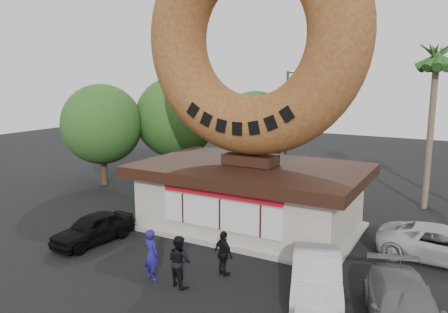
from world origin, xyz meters
name	(u,v)px	position (x,y,z in m)	size (l,w,h in m)	color
ground	(183,272)	(0.00, 0.00, 0.00)	(90.00, 90.00, 0.00)	black
donut_shop	(250,194)	(0.00, 5.98, 1.77)	(11.20, 7.20, 3.80)	beige
giant_donut	(252,37)	(0.00, 6.00, 9.49)	(11.38, 11.38, 2.90)	#97612C
tree_west	(176,118)	(-9.50, 13.00, 4.64)	(6.00, 6.00, 7.65)	#473321
tree_mid	(255,127)	(-4.00, 15.00, 4.02)	(5.20, 5.20, 6.63)	#473321
tree_far	(102,124)	(-13.00, 9.00, 4.33)	(5.60, 5.60, 7.14)	#473321
palm_near	(436,62)	(7.50, 14.00, 8.41)	(2.60, 2.60, 9.75)	#726651
street_lamp	(289,121)	(-1.86, 16.00, 4.48)	(2.11, 0.20, 8.00)	#59595E
person_left	(151,255)	(-0.70, -1.09, 0.99)	(0.73, 0.48, 1.99)	navy
person_center	(179,261)	(0.52, -1.01, 0.97)	(0.94, 0.73, 1.94)	black
person_right	(224,254)	(1.53, 0.54, 0.90)	(1.05, 0.44, 1.79)	black
car_black	(93,228)	(-5.42, 0.54, 0.69)	(1.64, 4.07, 1.39)	black
car_silver	(316,276)	(5.18, 0.66, 0.78)	(1.65, 4.73, 1.56)	#B3B4B9
car_grey	(404,309)	(8.15, -0.10, 0.74)	(2.08, 5.11, 1.48)	slate
car_white	(444,245)	(8.91, 6.19, 0.73)	(2.43, 5.26, 1.46)	#B9B9B9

